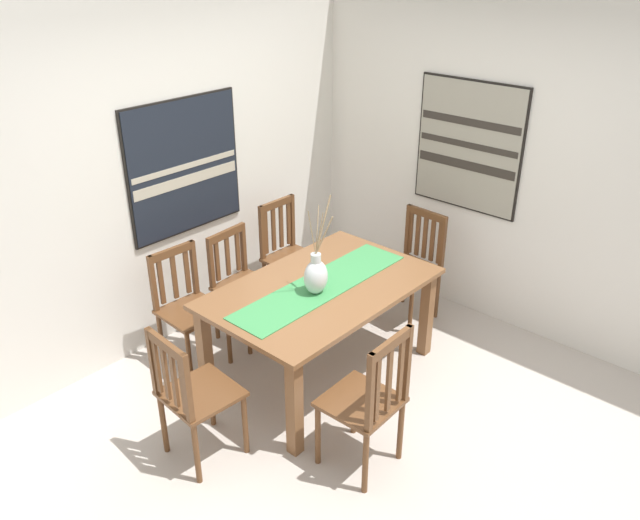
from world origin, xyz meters
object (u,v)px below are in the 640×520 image
object	(u,v)px
dining_table	(321,299)
centerpiece_vase	(316,275)
chair_2	(192,394)
chair_1	(289,253)
painting_on_back_wall	(184,167)
chair_4	(369,400)
chair_3	(242,283)
chair_5	(414,263)
painting_on_side_wall	(469,146)
chair_0	(188,307)

from	to	relation	value
dining_table	centerpiece_vase	size ratio (longest dim) A/B	2.33
chair_2	chair_1	bearing A→B (deg)	27.18
chair_2	painting_on_back_wall	bearing A→B (deg)	51.37
centerpiece_vase	chair_4	size ratio (longest dim) A/B	0.71
chair_3	painting_on_back_wall	bearing A→B (deg)	105.79
chair_5	painting_on_back_wall	size ratio (longest dim) A/B	0.90
chair_2	painting_on_side_wall	xyz separation A→B (m)	(2.72, -0.18, 0.95)
chair_3	chair_4	world-z (taller)	chair_4
chair_2	chair_5	world-z (taller)	chair_5
chair_0	painting_on_side_wall	distance (m)	2.53
chair_1	chair_5	world-z (taller)	chair_1
chair_4	painting_on_back_wall	size ratio (longest dim) A/B	0.95
chair_4	dining_table	bearing A→B (deg)	58.16
centerpiece_vase	chair_1	xyz separation A→B (m)	(0.66, 0.92, -0.38)
dining_table	painting_on_back_wall	world-z (taller)	painting_on_back_wall
centerpiece_vase	chair_5	xyz separation A→B (m)	(1.23, 0.01, -0.38)
chair_2	chair_4	bearing A→B (deg)	-52.22
chair_5	painting_on_side_wall	distance (m)	1.05
chair_3	chair_2	bearing A→B (deg)	-143.85
painting_on_side_wall	dining_table	bearing A→B (deg)	173.24
dining_table	chair_1	xyz separation A→B (m)	(0.57, 0.88, -0.14)
chair_3	painting_on_side_wall	bearing A→B (deg)	-32.33
chair_1	chair_3	xyz separation A→B (m)	(-0.60, -0.06, -0.02)
centerpiece_vase	chair_1	size ratio (longest dim) A/B	0.73
centerpiece_vase	painting_on_side_wall	bearing A→B (deg)	-5.05
centerpiece_vase	chair_2	distance (m)	1.13
chair_3	painting_on_back_wall	size ratio (longest dim) A/B	0.86
painting_on_back_wall	chair_5	bearing A→B (deg)	-44.87
chair_5	painting_on_side_wall	size ratio (longest dim) A/B	0.89
dining_table	chair_2	world-z (taller)	chair_2
chair_1	chair_0	bearing A→B (deg)	-177.77
chair_3	chair_4	xyz separation A→B (m)	(-0.49, -1.66, 0.03)
centerpiece_vase	chair_3	xyz separation A→B (m)	(0.07, 0.86, -0.40)
chair_1	chair_3	size ratio (longest dim) A/B	1.06
chair_1	chair_4	world-z (taller)	chair_4
chair_1	chair_5	distance (m)	1.07
dining_table	chair_0	world-z (taller)	chair_0
dining_table	chair_2	xyz separation A→B (m)	(-1.16, -0.01, -0.15)
chair_0	painting_on_back_wall	distance (m)	1.06
chair_0	chair_2	xyz separation A→B (m)	(-0.61, -0.84, 0.01)
centerpiece_vase	chair_0	world-z (taller)	centerpiece_vase
chair_2	painting_on_back_wall	world-z (taller)	painting_on_back_wall
chair_3	chair_5	bearing A→B (deg)	-36.02
painting_on_back_wall	painting_on_side_wall	bearing A→B (deg)	-40.08
chair_2	painting_on_side_wall	world-z (taller)	painting_on_side_wall
dining_table	painting_on_side_wall	world-z (taller)	painting_on_side_wall
chair_4	chair_2	bearing A→B (deg)	127.78
chair_1	chair_2	world-z (taller)	chair_1
chair_2	chair_4	distance (m)	1.05
dining_table	chair_4	world-z (taller)	chair_4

